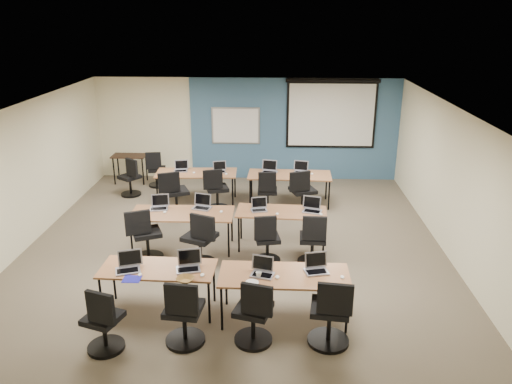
{
  "coord_description": "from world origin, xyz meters",
  "views": [
    {
      "loc": [
        0.79,
        -8.53,
        4.3
      ],
      "look_at": [
        0.41,
        0.4,
        1.06
      ],
      "focal_mm": 35.0,
      "sensor_mm": 36.0,
      "label": 1
    }
  ],
  "objects_px": {
    "task_chair_3": "(330,317)",
    "laptop_3": "(316,267)",
    "task_chair_6": "(267,243)",
    "task_chair_9": "(216,193)",
    "laptop_2": "(262,270)",
    "laptop_4": "(159,205)",
    "training_table_front_right": "(284,277)",
    "task_chair_7": "(313,244)",
    "whiteboard": "(236,126)",
    "training_table_front_left": "(158,271)",
    "training_table_mid_right": "(281,213)",
    "laptop_5": "(202,205)",
    "utility_table": "(129,159)",
    "task_chair_11": "(302,196)",
    "training_table_mid_left": "(182,215)",
    "laptop_1": "(189,264)",
    "task_chair_0": "(103,325)",
    "spare_chair_a": "(156,172)",
    "task_chair_1": "(184,317)",
    "spare_chair_b": "(131,180)",
    "task_chair_5": "(201,244)",
    "laptop_11": "(301,170)",
    "laptop_9": "(219,169)",
    "laptop_6": "(259,207)",
    "training_table_back_left": "(196,174)",
    "laptop_10": "(269,169)",
    "projector_screen": "(331,110)",
    "laptop_0": "(129,265)",
    "laptop_8": "(181,168)",
    "task_chair_10": "(267,195)",
    "task_chair_8": "(175,197)"
  },
  "relations": [
    {
      "from": "task_chair_3",
      "to": "laptop_3",
      "type": "bearing_deg",
      "value": 108.76
    },
    {
      "from": "task_chair_6",
      "to": "task_chair_9",
      "type": "bearing_deg",
      "value": 105.83
    },
    {
      "from": "laptop_2",
      "to": "laptop_4",
      "type": "relative_size",
      "value": 0.96
    },
    {
      "from": "training_table_front_right",
      "to": "task_chair_7",
      "type": "relative_size",
      "value": 1.89
    },
    {
      "from": "whiteboard",
      "to": "training_table_front_left",
      "type": "bearing_deg",
      "value": -95.67
    },
    {
      "from": "laptop_2",
      "to": "task_chair_7",
      "type": "bearing_deg",
      "value": 78.16
    },
    {
      "from": "training_table_front_left",
      "to": "training_table_mid_right",
      "type": "xyz_separation_m",
      "value": [
        1.84,
        2.31,
        0.0
      ]
    },
    {
      "from": "laptop_5",
      "to": "utility_table",
      "type": "relative_size",
      "value": 0.38
    },
    {
      "from": "training_table_mid_right",
      "to": "task_chair_11",
      "type": "relative_size",
      "value": 1.63
    },
    {
      "from": "training_table_mid_right",
      "to": "utility_table",
      "type": "height_order",
      "value": "utility_table"
    },
    {
      "from": "whiteboard",
      "to": "laptop_5",
      "type": "bearing_deg",
      "value": -94.66
    },
    {
      "from": "training_table_mid_left",
      "to": "laptop_1",
      "type": "relative_size",
      "value": 5.51
    },
    {
      "from": "task_chair_0",
      "to": "spare_chair_a",
      "type": "distance_m",
      "value": 6.72
    },
    {
      "from": "laptop_3",
      "to": "task_chair_0",
      "type": "bearing_deg",
      "value": -173.98
    },
    {
      "from": "task_chair_1",
      "to": "spare_chair_a",
      "type": "distance_m",
      "value": 6.75
    },
    {
      "from": "task_chair_11",
      "to": "spare_chair_b",
      "type": "xyz_separation_m",
      "value": [
        -4.15,
        1.02,
        -0.04
      ]
    },
    {
      "from": "task_chair_5",
      "to": "spare_chair_a",
      "type": "bearing_deg",
      "value": 135.99
    },
    {
      "from": "training_table_mid_right",
      "to": "laptop_11",
      "type": "bearing_deg",
      "value": 82.0
    },
    {
      "from": "task_chair_0",
      "to": "task_chair_6",
      "type": "relative_size",
      "value": 1.02
    },
    {
      "from": "spare_chair_a",
      "to": "task_chair_5",
      "type": "bearing_deg",
      "value": -75.31
    },
    {
      "from": "task_chair_1",
      "to": "laptop_9",
      "type": "distance_m",
      "value": 5.54
    },
    {
      "from": "task_chair_3",
      "to": "laptop_6",
      "type": "height_order",
      "value": "task_chair_3"
    },
    {
      "from": "laptop_1",
      "to": "task_chair_3",
      "type": "height_order",
      "value": "task_chair_3"
    },
    {
      "from": "training_table_back_left",
      "to": "laptop_10",
      "type": "height_order",
      "value": "laptop_10"
    },
    {
      "from": "laptop_1",
      "to": "laptop_5",
      "type": "relative_size",
      "value": 1.04
    },
    {
      "from": "whiteboard",
      "to": "task_chair_11",
      "type": "bearing_deg",
      "value": -56.54
    },
    {
      "from": "projector_screen",
      "to": "laptop_9",
      "type": "xyz_separation_m",
      "value": [
        -2.76,
        -1.73,
        -1.1
      ]
    },
    {
      "from": "spare_chair_a",
      "to": "laptop_0",
      "type": "bearing_deg",
      "value": -88.63
    },
    {
      "from": "task_chair_5",
      "to": "laptop_9",
      "type": "height_order",
      "value": "task_chair_5"
    },
    {
      "from": "projector_screen",
      "to": "laptop_2",
      "type": "relative_size",
      "value": 7.48
    },
    {
      "from": "training_table_front_left",
      "to": "training_table_front_right",
      "type": "xyz_separation_m",
      "value": [
        1.87,
        -0.12,
        0.01
      ]
    },
    {
      "from": "laptop_5",
      "to": "spare_chair_b",
      "type": "height_order",
      "value": "laptop_5"
    },
    {
      "from": "laptop_4",
      "to": "laptop_8",
      "type": "relative_size",
      "value": 1.06
    },
    {
      "from": "laptop_4",
      "to": "spare_chair_a",
      "type": "xyz_separation_m",
      "value": [
        -0.86,
        3.33,
        -0.4
      ]
    },
    {
      "from": "task_chair_5",
      "to": "laptop_9",
      "type": "relative_size",
      "value": 3.37
    },
    {
      "from": "laptop_8",
      "to": "laptop_0",
      "type": "bearing_deg",
      "value": -100.14
    },
    {
      "from": "laptop_3",
      "to": "task_chair_1",
      "type": "bearing_deg",
      "value": -169.31
    },
    {
      "from": "laptop_4",
      "to": "laptop_5",
      "type": "relative_size",
      "value": 0.99
    },
    {
      "from": "laptop_0",
      "to": "task_chair_6",
      "type": "bearing_deg",
      "value": 21.27
    },
    {
      "from": "training_table_front_left",
      "to": "task_chair_10",
      "type": "relative_size",
      "value": 1.75
    },
    {
      "from": "laptop_9",
      "to": "laptop_0",
      "type": "bearing_deg",
      "value": -113.26
    },
    {
      "from": "laptop_11",
      "to": "laptop_1",
      "type": "bearing_deg",
      "value": -97.79
    },
    {
      "from": "training_table_front_left",
      "to": "laptop_3",
      "type": "height_order",
      "value": "laptop_3"
    },
    {
      "from": "task_chair_10",
      "to": "laptop_11",
      "type": "relative_size",
      "value": 2.84
    },
    {
      "from": "task_chair_3",
      "to": "task_chair_11",
      "type": "bearing_deg",
      "value": 99.41
    },
    {
      "from": "laptop_4",
      "to": "task_chair_1",
      "type": "bearing_deg",
      "value": -82.91
    },
    {
      "from": "laptop_6",
      "to": "task_chair_8",
      "type": "bearing_deg",
      "value": 129.95
    },
    {
      "from": "training_table_mid_right",
      "to": "training_table_mid_left",
      "type": "bearing_deg",
      "value": -171.94
    },
    {
      "from": "task_chair_8",
      "to": "laptop_9",
      "type": "distance_m",
      "value": 1.35
    },
    {
      "from": "task_chair_1",
      "to": "spare_chair_a",
      "type": "xyz_separation_m",
      "value": [
        -1.88,
        6.48,
        -0.03
      ]
    }
  ]
}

